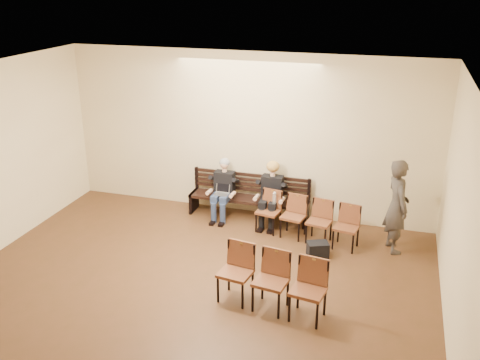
% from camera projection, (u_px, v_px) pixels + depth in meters
% --- Properties ---
extents(ground, '(10.00, 10.00, 0.00)m').
position_uv_depth(ground, '(148.00, 351.00, 7.48)').
color(ground, '#55311D').
rests_on(ground, ground).
extents(room_walls, '(8.02, 10.01, 3.51)m').
position_uv_depth(room_walls, '(162.00, 162.00, 7.27)').
color(room_walls, '#F9E6B2').
rests_on(room_walls, ground).
extents(bench, '(2.60, 0.90, 0.45)m').
position_uv_depth(bench, '(248.00, 208.00, 11.52)').
color(bench, black).
rests_on(bench, ground).
extents(seated_man, '(0.52, 0.72, 1.25)m').
position_uv_depth(seated_man, '(223.00, 190.00, 11.41)').
color(seated_man, black).
rests_on(seated_man, ground).
extents(seated_woman, '(0.54, 0.75, 1.26)m').
position_uv_depth(seated_woman, '(271.00, 195.00, 11.13)').
color(seated_woman, black).
rests_on(seated_woman, ground).
extents(laptop, '(0.34, 0.29, 0.22)m').
position_uv_depth(laptop, '(221.00, 196.00, 11.29)').
color(laptop, silver).
rests_on(laptop, bench).
extents(water_bottle, '(0.09, 0.09, 0.25)m').
position_uv_depth(water_bottle, '(274.00, 204.00, 10.84)').
color(water_bottle, silver).
rests_on(water_bottle, bench).
extents(bag, '(0.46, 0.39, 0.28)m').
position_uv_depth(bag, '(318.00, 249.00, 9.94)').
color(bag, black).
rests_on(bag, ground).
extents(passerby, '(0.75, 0.89, 2.08)m').
position_uv_depth(passerby, '(398.00, 199.00, 9.86)').
color(passerby, '#3D3732').
rests_on(passerby, ground).
extents(chair_row_front, '(2.11, 0.82, 0.85)m').
position_uv_depth(chair_row_front, '(306.00, 219.00, 10.50)').
color(chair_row_front, brown).
rests_on(chair_row_front, ground).
extents(chair_row_back, '(1.77, 0.76, 0.95)m').
position_uv_depth(chair_row_back, '(271.00, 282.00, 8.27)').
color(chair_row_back, brown).
rests_on(chair_row_back, ground).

